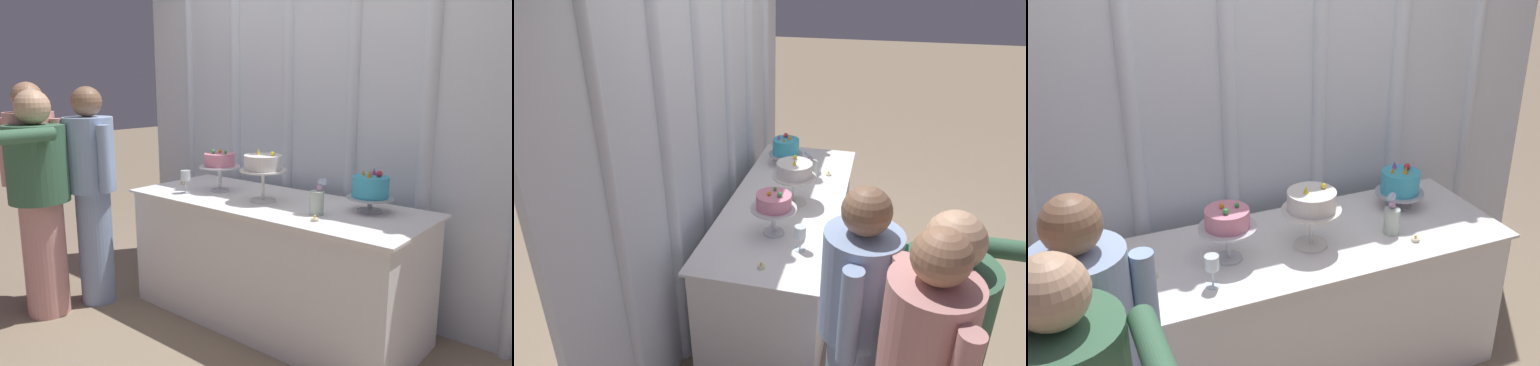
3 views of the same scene
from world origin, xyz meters
TOP-DOWN VIEW (x-y plane):
  - ground_plane at (0.00, 0.00)m, footprint 24.00×24.00m
  - draped_curtain at (0.01, 0.60)m, footprint 3.40×0.17m
  - cake_table at (0.00, 0.10)m, footprint 1.92×0.75m
  - cake_display_leftmost at (-0.45, 0.09)m, footprint 0.27×0.27m
  - cake_display_center at (-0.04, 0.05)m, footprint 0.29×0.29m
  - cake_display_rightmost at (0.58, 0.24)m, footprint 0.26×0.26m
  - wine_glass at (-0.58, -0.09)m, footprint 0.06×0.06m
  - flower_vase at (0.38, 0.01)m, footprint 0.08×0.10m
  - tealight_far_left at (-0.80, 0.07)m, footprint 0.04×0.04m
  - tealight_near_left at (0.44, -0.12)m, footprint 0.04×0.04m
  - guest_man_pink_jacket at (-1.14, -0.45)m, footprint 0.49×0.36m
  - guest_girl_blue_dress at (-1.23, -0.77)m, footprint 0.54×0.63m

SIDE VIEW (x-z plane):
  - ground_plane at x=0.00m, z-range 0.00..0.00m
  - cake_table at x=0.00m, z-range 0.00..0.80m
  - guest_girl_blue_dress at x=-1.23m, z-range 0.06..1.53m
  - tealight_near_left at x=0.44m, z-range 0.79..0.82m
  - tealight_far_left at x=-0.80m, z-range 0.79..0.83m
  - guest_man_pink_jacket at x=-1.14m, z-range 0.07..1.56m
  - flower_vase at x=0.38m, z-range 0.78..0.98m
  - wine_glass at x=-0.58m, z-range 0.83..0.98m
  - cake_display_rightmost at x=0.58m, z-range 0.81..1.06m
  - cake_display_leftmost at x=-0.45m, z-range 0.85..1.14m
  - cake_display_center at x=-0.04m, z-range 0.86..1.18m
  - draped_curtain at x=0.01m, z-range 0.06..2.69m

